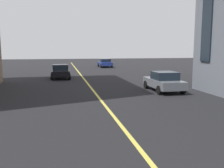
{
  "coord_description": "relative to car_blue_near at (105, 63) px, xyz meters",
  "views": [
    {
      "loc": [
        4.21,
        2.26,
        2.99
      ],
      "look_at": [
        16.37,
        -0.27,
        1.22
      ],
      "focal_mm": 39.63,
      "sensor_mm": 36.0,
      "label": 1
    }
  ],
  "objects": [
    {
      "name": "car_black_parked_b",
      "position": [
        -14.38,
        7.19,
        -0.0
      ],
      "size": [
        3.9,
        1.89,
        1.4
      ],
      "color": "black",
      "rests_on": "ground_plane"
    },
    {
      "name": "car_grey_mid",
      "position": [
        -23.83,
        0.0,
        -0.0
      ],
      "size": [
        3.9,
        1.89,
        1.4
      ],
      "color": "slate",
      "rests_on": "ground_plane"
    },
    {
      "name": "lane_centre_line",
      "position": [
        -24.34,
        4.9,
        -0.7
      ],
      "size": [
        80.0,
        0.16,
        0.01
      ],
      "color": "#D8C64C",
      "rests_on": "ground_plane"
    },
    {
      "name": "car_blue_near",
      "position": [
        0.0,
        0.0,
        0.0
      ],
      "size": [
        4.4,
        1.95,
        1.37
      ],
      "color": "navy",
      "rests_on": "ground_plane"
    }
  ]
}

